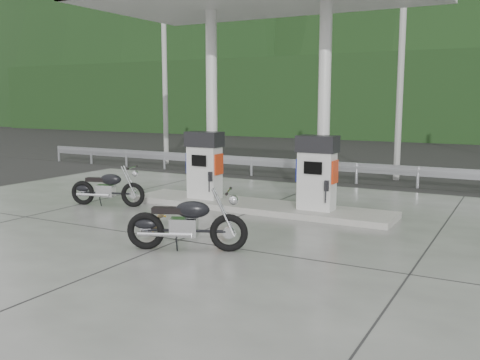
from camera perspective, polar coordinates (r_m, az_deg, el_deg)
The scene contains 16 objects.
ground at distance 11.69m, azimuth -3.64°, elevation -5.39°, with size 160.00×160.00×0.00m, color black.
forecourt_apron at distance 11.69m, azimuth -3.64°, elevation -5.34°, with size 18.00×14.00×0.02m, color #62625D.
pump_island at distance 13.80m, azimuth 1.87°, elevation -2.81°, with size 7.00×1.40×0.15m, color #9C9A91.
gas_pump_left at distance 14.42m, azimuth -3.81°, elevation 1.59°, with size 0.95×0.55×1.80m, color silver, non-canonical shape.
gas_pump_right at distance 13.01m, azimuth 8.21°, elevation 0.76°, with size 0.95×0.55×1.80m, color silver, non-canonical shape.
canopy_column_left at distance 14.66m, azimuth -3.03°, elevation 7.98°, with size 0.30×0.30×5.00m, color silver.
canopy_column_right at distance 13.27m, azimuth 8.96°, elevation 7.83°, with size 0.30×0.30×5.00m, color silver.
guardrail at distance 18.73m, azimuth 9.43°, elevation 1.99°, with size 26.00×0.16×1.42m, color #9A9CA1, non-canonical shape.
road at distance 22.13m, azimuth 12.35°, elevation 1.06°, with size 60.00×7.00×0.01m, color black.
utility_pole_a at distance 23.74m, azimuth -8.04°, elevation 11.34°, with size 0.22×0.22×8.00m, color gray.
utility_pole_b at distance 19.57m, azimuth 16.81°, elevation 11.68°, with size 0.22×0.22×8.00m, color gray.
tree_band at distance 40.07m, azimuth 19.97°, elevation 8.32°, with size 80.00×6.00×6.00m, color black.
forested_hills at distance 69.93m, azimuth 23.55°, elevation 5.55°, with size 100.00×40.00×140.00m, color black, non-canonical shape.
motorcycle_left at distance 14.62m, azimuth -13.95°, elevation -0.88°, with size 1.95×0.62×0.93m, color black, non-canonical shape.
motorcycle_right at distance 10.04m, azimuth -5.70°, elevation -4.65°, with size 2.14×0.68×1.01m, color black, non-canonical shape.
duck at distance 11.43m, azimuth -9.47°, elevation -4.66°, with size 0.57×0.16×0.41m, color brown, non-canonical shape.
Camera 1 is at (6.04, -9.61, 2.82)m, focal length 40.00 mm.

